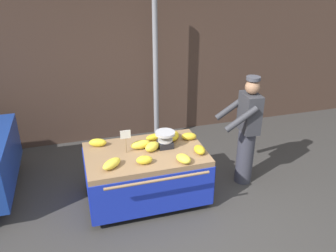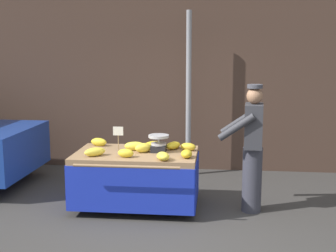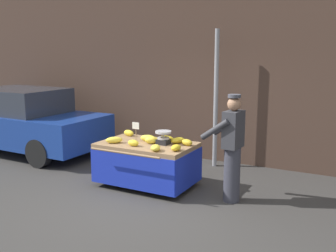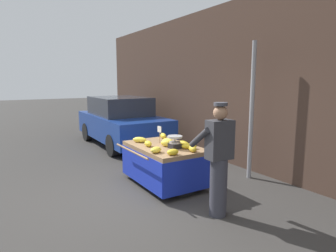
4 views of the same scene
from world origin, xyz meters
The scene contains 18 objects.
ground_plane centered at (0.00, 0.00, 0.00)m, with size 60.00×60.00×0.00m, color #383533.
back_wall centered at (0.00, 3.03, 1.92)m, with size 16.00×0.24×3.85m, color #473328.
street_pole centered at (0.24, 2.52, 1.40)m, with size 0.09×0.09×2.80m, color gray.
banana_cart centered at (-0.36, 0.79, 0.57)m, with size 1.67×1.24×0.78m.
weighing_scale centered at (-0.06, 0.85, 0.90)m, with size 0.28×0.28×0.23m.
price_sign centered at (-0.61, 0.84, 1.03)m, with size 0.14×0.01×0.34m.
banana_bunch_0 centered at (-0.86, 0.52, 0.84)m, with size 0.14×0.29×0.11m, color yellow.
banana_bunch_1 centered at (-0.40, 0.90, 0.84)m, with size 0.13×0.29×0.12m, color yellow.
banana_bunch_2 centered at (-0.44, 0.49, 0.84)m, with size 0.13×0.21×0.11m, color yellow.
banana_bunch_3 centered at (-0.14, 1.09, 0.83)m, with size 0.11×0.29×0.10m, color gold.
banana_bunch_4 centered at (0.35, 0.55, 0.83)m, with size 0.14×0.21×0.11m, color gold.
banana_bunch_5 centered at (0.12, 1.04, 0.83)m, with size 0.15×0.28×0.10m, color gold.
banana_bunch_6 centered at (0.06, 0.38, 0.83)m, with size 0.15×0.23×0.11m, color yellow.
banana_bunch_7 centered at (-0.26, 0.80, 0.84)m, with size 0.14×0.24×0.13m, color yellow.
banana_bunch_8 centered at (-0.97, 1.14, 0.84)m, with size 0.12×0.25×0.12m, color yellow.
banana_bunch_9 centered at (0.34, 0.96, 0.84)m, with size 0.12×0.22×0.11m, color gold.
vendor_person centered at (1.20, 0.81, 0.87)m, with size 0.60×0.55×1.71m.
parked_car centered at (-4.15, 1.49, 0.75)m, with size 3.91×1.77×1.51m.
Camera 3 is at (3.12, -4.88, 2.35)m, focal length 41.62 mm.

